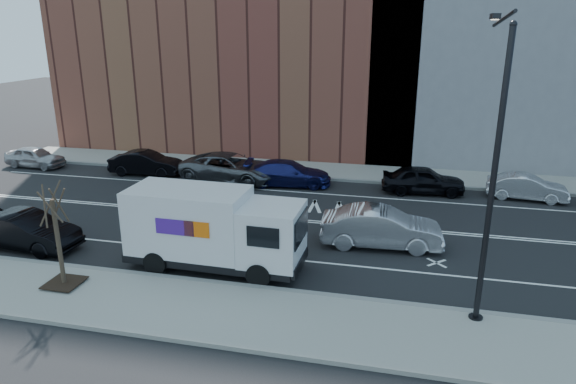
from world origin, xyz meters
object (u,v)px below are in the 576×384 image
at_px(fedex_van, 213,228).
at_px(far_parked_a, 35,157).
at_px(driving_sedan, 381,228).
at_px(far_parked_b, 146,163).

distance_m(fedex_van, far_parked_a, 20.28).
bearing_deg(driving_sedan, far_parked_a, 67.41).
bearing_deg(far_parked_a, far_parked_b, -85.72).
xyz_separation_m(fedex_van, driving_sedan, (6.13, 3.49, -0.79)).
relative_size(far_parked_b, driving_sedan, 0.89).
distance_m(fedex_van, driving_sedan, 7.09).
distance_m(fedex_van, far_parked_b, 14.36).
height_order(far_parked_a, far_parked_b, far_parked_b).
bearing_deg(far_parked_b, fedex_van, -145.63).
distance_m(far_parked_a, driving_sedan, 24.23).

